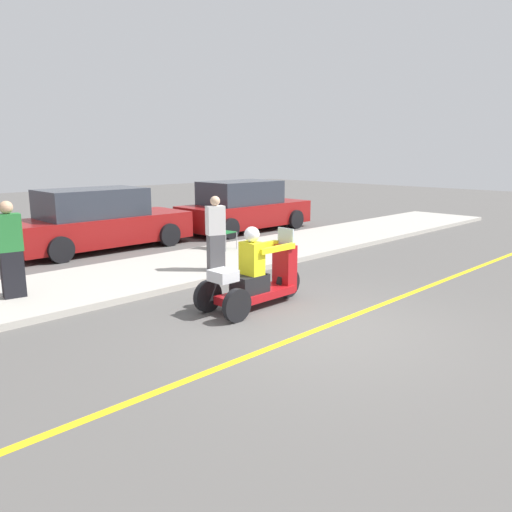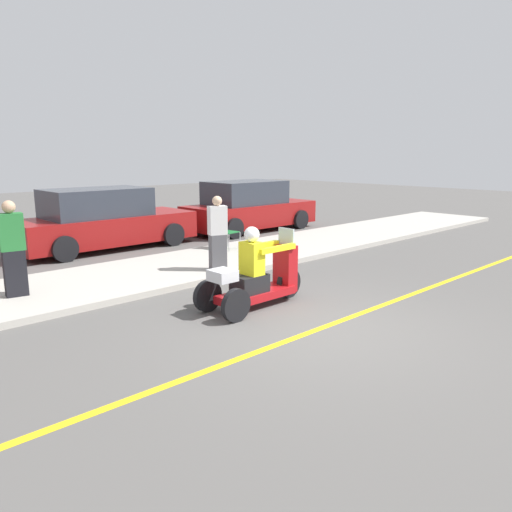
{
  "view_description": "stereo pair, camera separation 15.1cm",
  "coord_description": "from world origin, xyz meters",
  "px_view_note": "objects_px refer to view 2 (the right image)",
  "views": [
    {
      "loc": [
        -5.71,
        -4.4,
        2.6
      ],
      "look_at": [
        0.03,
        1.46,
        0.89
      ],
      "focal_mm": 35.0,
      "sensor_mm": 36.0,
      "label": 1
    },
    {
      "loc": [
        -5.6,
        -4.5,
        2.6
      ],
      "look_at": [
        0.03,
        1.46,
        0.89
      ],
      "focal_mm": 35.0,
      "sensor_mm": 36.0,
      "label": 2
    }
  ],
  "objects_px": {
    "motorcycle_trike": "(257,278)",
    "parked_car_lot_center": "(249,208)",
    "parked_car_lot_left": "(103,221)",
    "folding_chair_set_back": "(225,230)",
    "spectator_with_child": "(13,251)",
    "spectator_by_tree": "(218,235)"
  },
  "relations": [
    {
      "from": "motorcycle_trike",
      "to": "parked_car_lot_center",
      "type": "bearing_deg",
      "value": 48.36
    },
    {
      "from": "parked_car_lot_left",
      "to": "folding_chair_set_back",
      "type": "bearing_deg",
      "value": -53.57
    },
    {
      "from": "spectator_with_child",
      "to": "parked_car_lot_left",
      "type": "xyz_separation_m",
      "value": [
        3.45,
        3.55,
        -0.16
      ]
    },
    {
      "from": "motorcycle_trike",
      "to": "spectator_by_tree",
      "type": "relative_size",
      "value": 1.34
    },
    {
      "from": "parked_car_lot_center",
      "to": "folding_chair_set_back",
      "type": "bearing_deg",
      "value": -141.68
    },
    {
      "from": "spectator_by_tree",
      "to": "parked_car_lot_left",
      "type": "distance_m",
      "value": 4.48
    },
    {
      "from": "spectator_by_tree",
      "to": "parked_car_lot_center",
      "type": "bearing_deg",
      "value": 41.4
    },
    {
      "from": "spectator_by_tree",
      "to": "parked_car_lot_left",
      "type": "xyz_separation_m",
      "value": [
        -0.36,
        4.46,
        -0.11
      ]
    },
    {
      "from": "motorcycle_trike",
      "to": "parked_car_lot_center",
      "type": "distance_m",
      "value": 8.44
    },
    {
      "from": "folding_chair_set_back",
      "to": "spectator_by_tree",
      "type": "bearing_deg",
      "value": -133.61
    },
    {
      "from": "folding_chair_set_back",
      "to": "parked_car_lot_center",
      "type": "distance_m",
      "value": 3.88
    },
    {
      "from": "motorcycle_trike",
      "to": "spectator_with_child",
      "type": "relative_size",
      "value": 1.26
    },
    {
      "from": "parked_car_lot_center",
      "to": "parked_car_lot_left",
      "type": "bearing_deg",
      "value": 176.34
    },
    {
      "from": "spectator_with_child",
      "to": "spectator_by_tree",
      "type": "height_order",
      "value": "spectator_with_child"
    },
    {
      "from": "spectator_with_child",
      "to": "parked_car_lot_center",
      "type": "bearing_deg",
      "value": 20.76
    },
    {
      "from": "spectator_with_child",
      "to": "folding_chair_set_back",
      "type": "xyz_separation_m",
      "value": [
        5.46,
        0.82,
        -0.3
      ]
    },
    {
      "from": "motorcycle_trike",
      "to": "parked_car_lot_left",
      "type": "xyz_separation_m",
      "value": [
        0.55,
        6.63,
        0.28
      ]
    },
    {
      "from": "spectator_with_child",
      "to": "folding_chair_set_back",
      "type": "distance_m",
      "value": 5.53
    },
    {
      "from": "spectator_by_tree",
      "to": "parked_car_lot_center",
      "type": "xyz_separation_m",
      "value": [
        4.7,
        4.14,
        -0.11
      ]
    },
    {
      "from": "spectator_with_child",
      "to": "folding_chair_set_back",
      "type": "bearing_deg",
      "value": 8.54
    },
    {
      "from": "spectator_with_child",
      "to": "parked_car_lot_center",
      "type": "height_order",
      "value": "spectator_with_child"
    },
    {
      "from": "spectator_with_child",
      "to": "spectator_by_tree",
      "type": "bearing_deg",
      "value": -13.51
    }
  ]
}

